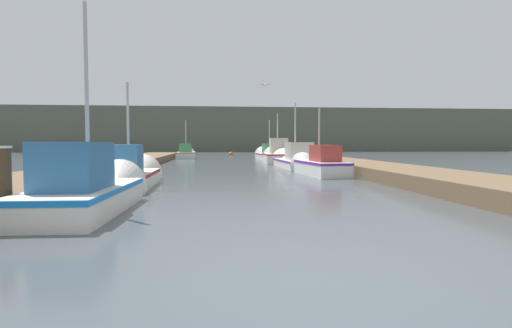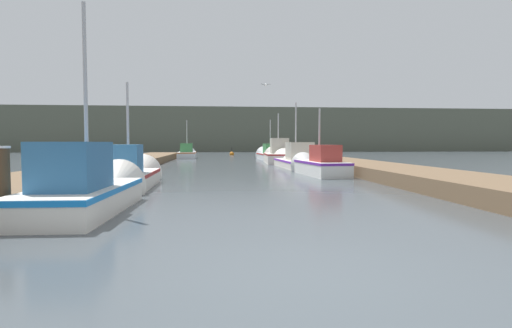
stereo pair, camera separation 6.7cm
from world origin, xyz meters
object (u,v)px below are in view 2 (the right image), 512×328
fishing_boat_3 (294,160)px  mooring_piling_0 (130,163)px  fishing_boat_0 (90,188)px  fishing_boat_6 (187,153)px  channel_buoy (232,154)px  fishing_boat_4 (278,156)px  fishing_boat_1 (131,174)px  fishing_boat_2 (318,165)px  fishing_boat_5 (269,155)px  mooring_piling_1 (3,184)px  seagull_lead (266,85)px

fishing_boat_3 → mooring_piling_0: size_ratio=5.26×
fishing_boat_0 → fishing_boat_6: 28.27m
mooring_piling_0 → channel_buoy: size_ratio=1.14×
fishing_boat_0 → fishing_boat_4: bearing=71.8°
fishing_boat_1 → fishing_boat_6: size_ratio=1.04×
fishing_boat_0 → fishing_boat_2: size_ratio=1.02×
fishing_boat_1 → fishing_boat_2: fishing_boat_1 is taller
fishing_boat_5 → fishing_boat_6: bearing=149.7°
fishing_boat_5 → mooring_piling_0: (-7.92, -16.35, 0.16)m
channel_buoy → fishing_boat_0: bearing=-96.7°
fishing_boat_4 → mooring_piling_1: 21.85m
fishing_boat_3 → mooring_piling_0: bearing=-144.2°
mooring_piling_1 → fishing_boat_1: bearing=81.2°
fishing_boat_3 → mooring_piling_1: size_ratio=4.41×
fishing_boat_4 → fishing_boat_6: 11.57m
fishing_boat_3 → fishing_boat_6: fishing_boat_3 is taller
fishing_boat_5 → mooring_piling_1: fishing_boat_5 is taller
mooring_piling_1 → channel_buoy: mooring_piling_1 is taller
fishing_boat_5 → fishing_boat_6: fishing_boat_6 is taller
fishing_boat_3 → mooring_piling_0: (-8.05, -6.24, 0.19)m
fishing_boat_5 → mooring_piling_1: bearing=-109.9°
fishing_boat_6 → fishing_boat_5: bearing=-29.0°
fishing_boat_5 → seagull_lead: size_ratio=10.16×
channel_buoy → fishing_boat_6: bearing=-117.7°
fishing_boat_2 → fishing_boat_6: bearing=105.1°
fishing_boat_5 → channel_buoy: size_ratio=5.63×
fishing_boat_0 → mooring_piling_1: fishing_boat_0 is taller
mooring_piling_0 → channel_buoy: (5.20, 28.46, -0.43)m
fishing_boat_4 → channel_buoy: size_ratio=4.96×
fishing_boat_1 → seagull_lead: 11.61m
fishing_boat_1 → mooring_piling_0: size_ratio=4.20×
fishing_boat_6 → mooring_piling_0: (-0.81, -20.10, 0.14)m
fishing_boat_1 → fishing_boat_3: bearing=52.0°
channel_buoy → seagull_lead: bearing=-87.1°
fishing_boat_0 → fishing_boat_3: size_ratio=0.79×
fishing_boat_0 → seagull_lead: size_ratio=8.52×
channel_buoy → mooring_piling_0: bearing=-100.3°
mooring_piling_1 → channel_buoy: 38.30m
fishing_boat_0 → fishing_boat_1: size_ratio=0.99×
fishing_boat_4 → mooring_piling_0: size_ratio=4.36×
fishing_boat_0 → fishing_boat_6: (-0.09, 28.27, -0.02)m
fishing_boat_2 → channel_buoy: size_ratio=4.63×
seagull_lead → fishing_boat_5: bearing=-101.9°
fishing_boat_6 → seagull_lead: bearing=-70.2°
fishing_boat_0 → fishing_boat_6: size_ratio=1.03×
fishing_boat_1 → fishing_boat_4: 15.93m
fishing_boat_0 → mooring_piling_1: bearing=-128.5°
seagull_lead → fishing_boat_1: bearing=55.6°
fishing_boat_0 → channel_buoy: 36.89m
mooring_piling_0 → fishing_boat_0: bearing=-83.7°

